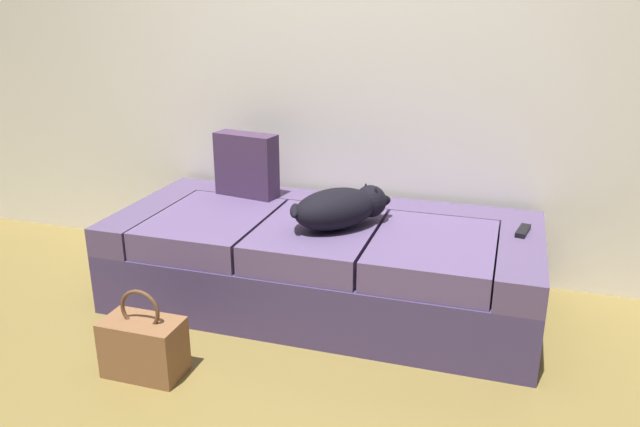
% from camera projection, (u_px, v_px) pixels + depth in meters
% --- Properties ---
extents(back_wall, '(6.40, 0.10, 2.80)m').
position_uv_depth(back_wall, '(356.00, 9.00, 3.19)').
color(back_wall, silver).
rests_on(back_wall, ground).
extents(couch, '(2.05, 0.91, 0.44)m').
position_uv_depth(couch, '(323.00, 262.00, 3.08)').
color(couch, '#463864').
rests_on(couch, ground).
extents(dog_dark, '(0.46, 0.48, 0.19)m').
position_uv_depth(dog_dark, '(341.00, 207.00, 2.89)').
color(dog_dark, black).
rests_on(dog_dark, couch).
extents(tv_remote, '(0.07, 0.16, 0.02)m').
position_uv_depth(tv_remote, '(523.00, 231.00, 2.83)').
color(tv_remote, black).
rests_on(tv_remote, couch).
extents(throw_pillow, '(0.36, 0.17, 0.34)m').
position_uv_depth(throw_pillow, '(247.00, 165.00, 3.32)').
color(throw_pillow, '#47314E').
rests_on(throw_pillow, couch).
extents(handbag, '(0.32, 0.18, 0.38)m').
position_uv_depth(handbag, '(144.00, 346.00, 2.51)').
color(handbag, '#8D5D3A').
rests_on(handbag, ground).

